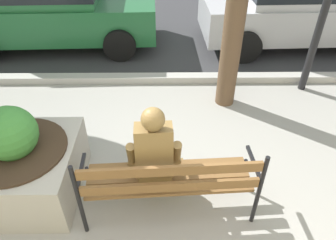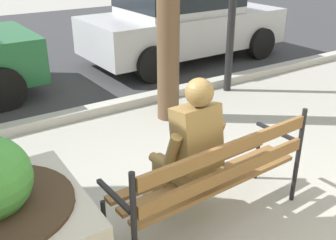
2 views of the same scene
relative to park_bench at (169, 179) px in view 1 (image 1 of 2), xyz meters
The scene contains 8 objects.
ground_plane 0.59m from the park_bench, 166.82° to the right, with size 80.00×80.00×0.00m, color #9E9B93.
street_surface 7.47m from the park_bench, 91.67° to the left, with size 60.00×9.00×0.01m, color #38383A.
curb_stone 2.90m from the park_bench, 94.36° to the left, with size 60.00×0.20×0.12m, color #B2AFA8.
park_bench is the anchor object (origin of this frame).
bronze_statue_seated 0.28m from the park_bench, 122.86° to the left, with size 0.62×0.78×1.37m.
concrete_planter 1.68m from the park_bench, 168.01° to the left, with size 1.20×1.20×1.15m.
parked_car_green 5.08m from the park_bench, 117.56° to the left, with size 4.16×2.04×1.56m.
parked_car_silver 5.29m from the park_bench, 58.41° to the left, with size 4.16×2.04×1.56m.
Camera 1 is at (0.18, -2.10, 2.95)m, focal length 33.84 mm.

